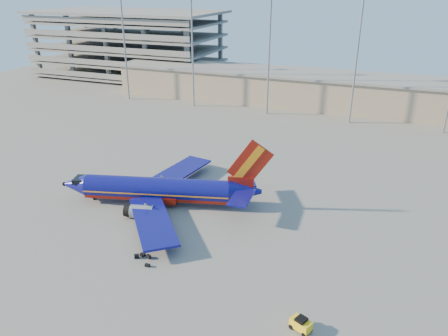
{
  "coord_description": "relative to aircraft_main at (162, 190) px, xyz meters",
  "views": [
    {
      "loc": [
        23.73,
        -55.7,
        30.53
      ],
      "look_at": [
        1.1,
        1.58,
        4.0
      ],
      "focal_mm": 35.0,
      "sensor_mm": 36.0,
      "label": 1
    }
  ],
  "objects": [
    {
      "name": "luggage_pile",
      "position": [
        4.68,
        -13.38,
        -2.05
      ],
      "size": [
        2.7,
        2.01,
        0.52
      ],
      "color": "black",
      "rests_on": "ground"
    },
    {
      "name": "ground",
      "position": [
        5.87,
        5.49,
        -2.26
      ],
      "size": [
        220.0,
        220.0,
        0.0
      ],
      "primitive_type": "plane",
      "color": "slate",
      "rests_on": "ground"
    },
    {
      "name": "aircraft_main",
      "position": [
        0.0,
        0.0,
        0.0
      ],
      "size": [
        30.64,
        29.07,
        10.6
      ],
      "rotation": [
        0.0,
        0.0,
        0.27
      ],
      "color": "navy",
      "rests_on": "ground"
    },
    {
      "name": "terminal_building",
      "position": [
        15.87,
        63.49,
        2.05
      ],
      "size": [
        122.0,
        16.0,
        8.5
      ],
      "color": "gray",
      "rests_on": "ground"
    },
    {
      "name": "parking_garage",
      "position": [
        -56.13,
        79.54,
        9.47
      ],
      "size": [
        62.0,
        32.0,
        21.4
      ],
      "color": "slate",
      "rests_on": "ground"
    },
    {
      "name": "baggage_tug",
      "position": [
        24.62,
        -17.83,
        -1.53
      ],
      "size": [
        2.28,
        1.89,
        1.42
      ],
      "rotation": [
        0.0,
        0.0,
        -0.42
      ],
      "color": "yellow",
      "rests_on": "ground"
    },
    {
      "name": "light_mast_row",
      "position": [
        10.87,
        51.49,
        15.29
      ],
      "size": [
        101.6,
        1.6,
        28.65
      ],
      "color": "gray",
      "rests_on": "ground"
    }
  ]
}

